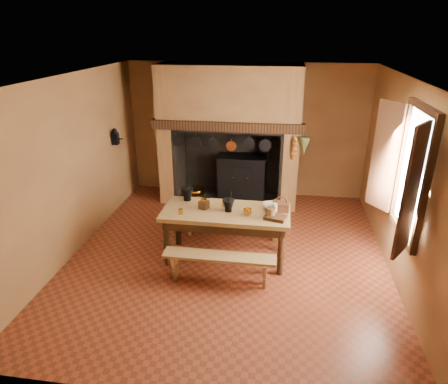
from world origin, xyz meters
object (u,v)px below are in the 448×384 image
mixing_bowl (273,207)px  iron_range (242,176)px  work_table (226,218)px  bench_front (219,262)px  coffee_grinder (204,204)px  wicker_basket (281,206)px

mixing_bowl → iron_range: bearing=107.0°
work_table → bench_front: size_ratio=1.21×
bench_front → coffee_grinder: bearing=116.8°
bench_front → coffee_grinder: (-0.35, 0.69, 0.58)m
wicker_basket → bench_front: bearing=-136.9°
work_table → wicker_basket: wicker_basket is taller
work_table → bench_front: (0.00, -0.67, -0.37)m
iron_range → bench_front: 3.19m
coffee_grinder → wicker_basket: bearing=25.8°
work_table → mixing_bowl: bearing=13.5°
wicker_basket → iron_range: bearing=109.0°
bench_front → wicker_basket: 1.27m
work_table → bench_front: bearing=-90.0°
bench_front → iron_range: bearing=90.3°
work_table → wicker_basket: 0.86m
work_table → mixing_bowl: size_ratio=6.38×
iron_range → mixing_bowl: iron_range is taller
bench_front → mixing_bowl: mixing_bowl is taller
coffee_grinder → mixing_bowl: bearing=29.4°
bench_front → coffee_grinder: 0.97m
iron_range → work_table: size_ratio=0.82×
mixing_bowl → wicker_basket: wicker_basket is taller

